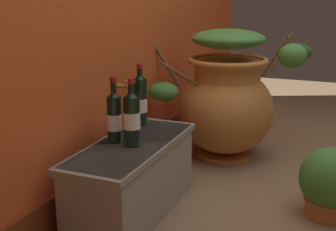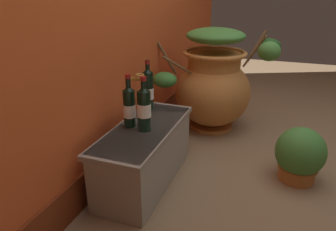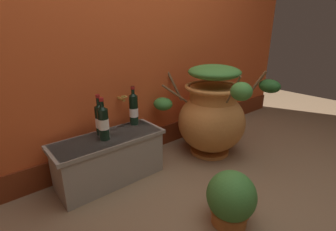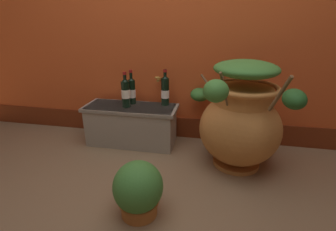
{
  "view_description": "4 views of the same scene",
  "coord_description": "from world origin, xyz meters",
  "px_view_note": "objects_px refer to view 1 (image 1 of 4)",
  "views": [
    {
      "loc": [
        -2.2,
        -0.05,
        1.06
      ],
      "look_at": [
        -0.05,
        0.85,
        0.41
      ],
      "focal_mm": 46.95,
      "sensor_mm": 36.0,
      "label": 1
    },
    {
      "loc": [
        -1.98,
        0.16,
        1.14
      ],
      "look_at": [
        -0.04,
        0.87,
        0.29
      ],
      "focal_mm": 33.69,
      "sensor_mm": 36.0,
      "label": 2
    },
    {
      "loc": [
        -1.17,
        -0.72,
        1.16
      ],
      "look_at": [
        0.13,
        0.84,
        0.43
      ],
      "focal_mm": 26.32,
      "sensor_mm": 36.0,
      "label": 3
    },
    {
      "loc": [
        0.32,
        -1.17,
        1.11
      ],
      "look_at": [
        -0.06,
        0.77,
        0.35
      ],
      "focal_mm": 26.47,
      "sensor_mm": 36.0,
      "label": 4
    }
  ],
  "objects_px": {
    "wine_bottle_middle": "(132,117)",
    "potted_shrub": "(330,183)",
    "terracotta_urn": "(226,98)",
    "wine_bottle_right": "(140,98)",
    "wine_bottle_left": "(114,115)"
  },
  "relations": [
    {
      "from": "wine_bottle_middle",
      "to": "potted_shrub",
      "type": "relative_size",
      "value": 0.91
    },
    {
      "from": "wine_bottle_right",
      "to": "potted_shrub",
      "type": "height_order",
      "value": "wine_bottle_right"
    },
    {
      "from": "terracotta_urn",
      "to": "wine_bottle_left",
      "type": "height_order",
      "value": "terracotta_urn"
    },
    {
      "from": "wine_bottle_left",
      "to": "potted_shrub",
      "type": "height_order",
      "value": "wine_bottle_left"
    },
    {
      "from": "terracotta_urn",
      "to": "potted_shrub",
      "type": "relative_size",
      "value": 3.23
    },
    {
      "from": "terracotta_urn",
      "to": "potted_shrub",
      "type": "distance_m",
      "value": 0.95
    },
    {
      "from": "wine_bottle_middle",
      "to": "wine_bottle_right",
      "type": "bearing_deg",
      "value": 20.0
    },
    {
      "from": "terracotta_urn",
      "to": "wine_bottle_left",
      "type": "bearing_deg",
      "value": 163.78
    },
    {
      "from": "wine_bottle_right",
      "to": "potted_shrub",
      "type": "distance_m",
      "value": 1.06
    },
    {
      "from": "terracotta_urn",
      "to": "wine_bottle_right",
      "type": "bearing_deg",
      "value": 155.28
    },
    {
      "from": "wine_bottle_middle",
      "to": "potted_shrub",
      "type": "distance_m",
      "value": 1.01
    },
    {
      "from": "wine_bottle_middle",
      "to": "terracotta_urn",
      "type": "bearing_deg",
      "value": -10.17
    },
    {
      "from": "potted_shrub",
      "to": "wine_bottle_middle",
      "type": "bearing_deg",
      "value": 113.38
    },
    {
      "from": "terracotta_urn",
      "to": "wine_bottle_right",
      "type": "xyz_separation_m",
      "value": [
        -0.65,
        0.3,
        0.11
      ]
    },
    {
      "from": "wine_bottle_middle",
      "to": "potted_shrub",
      "type": "height_order",
      "value": "wine_bottle_middle"
    }
  ]
}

